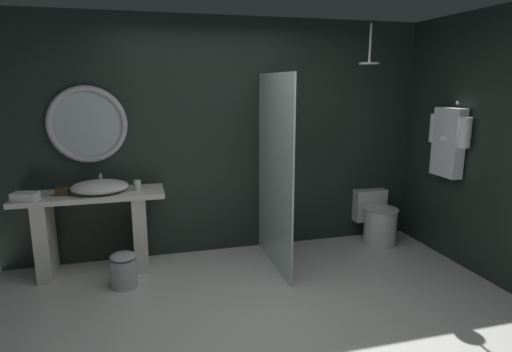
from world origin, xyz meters
TOP-DOWN VIEW (x-y plane):
  - ground_plane at (0.00, 0.00)m, footprint 5.76×5.76m
  - back_wall_panel at (0.00, 1.90)m, footprint 4.80×0.10m
  - side_wall_right at (2.35, 0.76)m, footprint 0.10×2.47m
  - vanity_counter at (-1.43, 1.59)m, footprint 1.42×0.49m
  - vessel_sink at (-1.34, 1.55)m, footprint 0.55×0.45m
  - tumbler_cup at (-0.98, 1.57)m, footprint 0.07×0.07m
  - tissue_box at (-1.68, 1.58)m, footprint 0.12×0.12m
  - round_wall_mirror at (-1.43, 1.81)m, footprint 0.78×0.06m
  - shower_glass_panel at (0.39, 1.28)m, footprint 0.02×1.13m
  - rain_shower_head at (1.44, 1.36)m, footprint 0.21×0.21m
  - hanging_bathrobe at (2.21, 0.99)m, footprint 0.20×0.56m
  - toilet at (1.79, 1.59)m, footprint 0.40×0.58m
  - waste_bin at (-1.14, 1.15)m, footprint 0.24×0.24m
  - folded_hand_towel at (-1.98, 1.44)m, footprint 0.24×0.19m

SIDE VIEW (x-z plane):
  - ground_plane at x=0.00m, z-range 0.00..0.00m
  - waste_bin at x=-1.14m, z-range 0.00..0.34m
  - toilet at x=1.79m, z-range -0.02..0.58m
  - vanity_counter at x=-1.43m, z-range 0.09..0.93m
  - tissue_box at x=-1.68m, z-range 0.83..0.90m
  - folded_hand_towel at x=-1.98m, z-range 0.83..0.91m
  - tumbler_cup at x=-0.98m, z-range 0.83..0.94m
  - vessel_sink at x=-1.34m, z-range 0.82..0.98m
  - shower_glass_panel at x=0.39m, z-range 0.00..2.00m
  - back_wall_panel at x=0.00m, z-range 0.00..2.60m
  - side_wall_right at x=2.35m, z-range 0.00..2.60m
  - hanging_bathrobe at x=2.21m, z-range 0.92..1.71m
  - round_wall_mirror at x=-1.43m, z-range 1.10..1.88m
  - rain_shower_head at x=1.44m, z-range 1.94..2.35m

